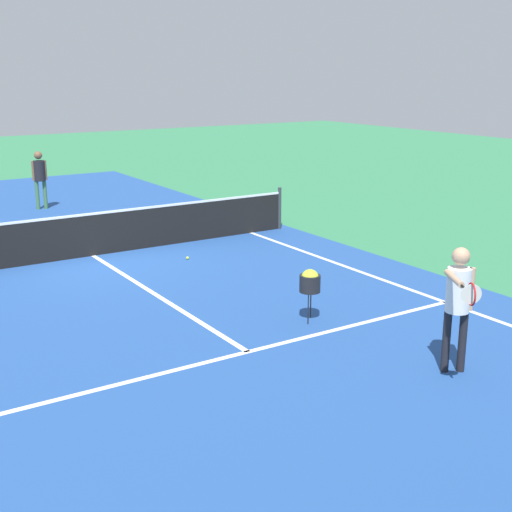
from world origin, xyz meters
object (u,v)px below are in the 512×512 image
net (92,234)px  ball_hopper (310,281)px  player_far (40,174)px  tennis_ball_near_net (188,258)px  player_near (458,296)px

net → ball_hopper: bearing=-75.4°
player_far → tennis_ball_near_net: size_ratio=25.55×
ball_hopper → net: bearing=104.6°
ball_hopper → tennis_ball_near_net: bearing=89.0°
net → player_near: player_near is taller
tennis_ball_near_net → net: bearing=138.9°
player_near → ball_hopper: size_ratio=1.99×
player_far → player_near: bearing=-84.6°
player_far → ball_hopper: player_far is taller
net → player_near: 8.73m
player_near → player_far: 14.46m
ball_hopper → tennis_ball_near_net: 4.50m
player_far → tennis_ball_near_net: bearing=-82.2°
tennis_ball_near_net → player_far: bearing=97.8°
net → player_far: size_ratio=5.95×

